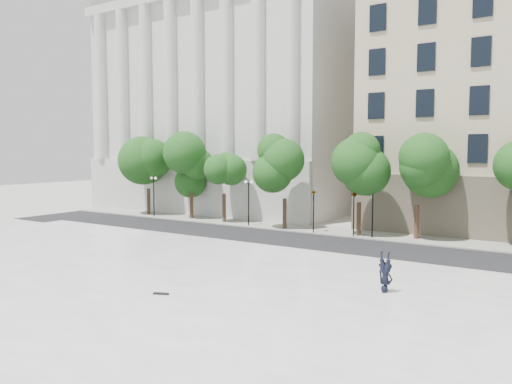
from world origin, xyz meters
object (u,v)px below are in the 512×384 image
traffic_light_east (354,191)px  skateboard (161,294)px  person_lying (385,287)px  traffic_light_west (314,190)px

traffic_light_east → skateboard: bearing=-91.8°
person_lying → skateboard: (-8.38, -5.82, -0.22)m
person_lying → traffic_light_west: bearing=131.2°
traffic_light_west → traffic_light_east: bearing=0.0°
traffic_light_west → person_lying: size_ratio=2.22×
traffic_light_west → skateboard: 21.57m
traffic_light_east → skateboard: (-0.68, -21.14, -3.28)m
traffic_light_east → skateboard: size_ratio=6.07×
traffic_light_west → skateboard: size_ratio=5.90×
traffic_light_west → traffic_light_east: traffic_light_east is taller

